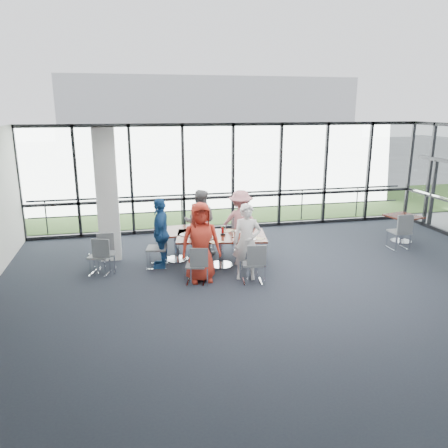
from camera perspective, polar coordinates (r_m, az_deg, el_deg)
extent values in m
cube|color=#232632|center=(9.05, 8.71, -8.95)|extent=(12.00, 10.00, 0.02)
cube|color=silver|center=(8.29, 9.61, 11.78)|extent=(12.00, 10.00, 0.04)
cube|color=white|center=(13.21, 1.17, 6.15)|extent=(12.00, 0.10, 3.20)
cube|color=black|center=(14.83, 25.59, 3.50)|extent=(0.12, 1.60, 2.10)
cube|color=white|center=(10.88, -15.00, 3.71)|extent=(0.50, 0.50, 3.20)
cube|color=slate|center=(18.32, -2.57, 3.50)|extent=(80.00, 70.00, 0.02)
cube|color=#395925|center=(16.39, -1.34, 2.24)|extent=(80.00, 5.00, 0.01)
cube|color=silver|center=(40.31, -2.48, 14.13)|extent=(24.00, 10.00, 6.00)
cylinder|color=#2D2D33|center=(13.99, 0.56, 2.07)|extent=(12.00, 0.06, 0.06)
cube|color=#3A1509|center=(10.18, -0.37, -1.58)|extent=(2.22, 1.48, 0.04)
cylinder|color=silver|center=(10.29, -0.36, -3.58)|extent=(0.12, 0.12, 0.71)
cylinder|color=silver|center=(10.41, -0.36, -5.36)|extent=(0.56, 0.56, 0.03)
cube|color=#3A1509|center=(10.62, -6.27, -0.96)|extent=(1.03, 1.03, 0.04)
cylinder|color=silver|center=(10.73, -6.22, -2.88)|extent=(0.12, 0.12, 0.71)
cube|color=#3A1509|center=(12.98, 22.40, 0.93)|extent=(0.97, 0.97, 0.04)
cylinder|color=silver|center=(13.07, 22.24, -0.66)|extent=(0.12, 0.12, 0.71)
imported|color=red|center=(9.28, -3.07, -2.39)|extent=(0.87, 0.58, 1.73)
imported|color=white|center=(9.40, 3.00, -2.37)|extent=(0.70, 0.58, 1.67)
imported|color=slate|center=(10.98, -3.14, 0.21)|extent=(0.93, 0.74, 1.67)
imported|color=#CB7C81|center=(11.09, 2.20, 0.27)|extent=(1.18, 0.87, 1.63)
imported|color=#1D4D8D|center=(10.16, -8.25, -1.18)|extent=(0.66, 1.03, 1.66)
cylinder|color=white|center=(9.87, -3.58, -1.97)|extent=(0.26, 0.26, 0.01)
cylinder|color=white|center=(9.86, 3.44, -1.99)|extent=(0.27, 0.27, 0.01)
cylinder|color=white|center=(10.48, -2.97, -0.96)|extent=(0.28, 0.28, 0.01)
cylinder|color=white|center=(10.50, 2.15, -0.91)|extent=(0.28, 0.28, 0.01)
cylinder|color=white|center=(10.23, -5.02, -1.40)|extent=(0.28, 0.28, 0.01)
cylinder|color=white|center=(9.85, -1.45, -1.63)|extent=(0.07, 0.07, 0.14)
cylinder|color=white|center=(9.99, 1.18, -1.33)|extent=(0.08, 0.08, 0.15)
cylinder|color=white|center=(10.43, 0.05, -0.61)|extent=(0.08, 0.08, 0.15)
cylinder|color=white|center=(10.00, -4.37, -1.36)|extent=(0.08, 0.08, 0.15)
cube|color=white|center=(9.67, -1.04, -2.34)|extent=(0.33, 0.28, 0.00)
cube|color=white|center=(9.97, 4.41, -1.85)|extent=(0.34, 0.35, 0.00)
cube|color=white|center=(10.54, 0.57, -0.86)|extent=(0.34, 0.32, 0.00)
cube|color=black|center=(10.17, -0.17, -1.36)|extent=(0.10, 0.07, 0.04)
cylinder|color=#A40305|center=(10.21, -0.20, -0.89)|extent=(0.06, 0.06, 0.18)
cylinder|color=#1D7630|center=(10.24, -0.15, -0.78)|extent=(0.05, 0.05, 0.20)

